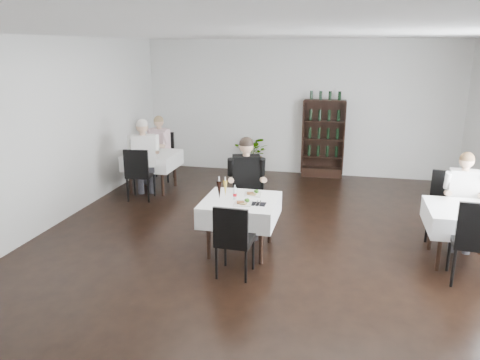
% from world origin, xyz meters
% --- Properties ---
extents(room_shell, '(9.00, 9.00, 9.00)m').
position_xyz_m(room_shell, '(0.00, 0.00, 1.50)').
color(room_shell, black).
rests_on(room_shell, ground).
extents(wine_shelf, '(0.90, 0.28, 1.75)m').
position_xyz_m(wine_shelf, '(0.60, 4.31, 0.85)').
color(wine_shelf, black).
rests_on(wine_shelf, ground).
extents(main_table, '(1.03, 1.03, 0.77)m').
position_xyz_m(main_table, '(-0.30, 0.00, 0.62)').
color(main_table, black).
rests_on(main_table, ground).
extents(left_table, '(0.98, 0.98, 0.77)m').
position_xyz_m(left_table, '(-2.70, 2.50, 0.62)').
color(left_table, black).
rests_on(left_table, ground).
extents(right_table, '(0.98, 0.98, 0.77)m').
position_xyz_m(right_table, '(2.70, 0.30, 0.62)').
color(right_table, black).
rests_on(right_table, ground).
extents(potted_tree, '(0.92, 0.84, 0.90)m').
position_xyz_m(potted_tree, '(-0.95, 4.20, 0.45)').
color(potted_tree, '#2F5F20').
rests_on(potted_tree, ground).
extents(main_chair_far, '(0.54, 0.55, 1.09)m').
position_xyz_m(main_chair_far, '(-0.40, 0.86, 0.62)').
color(main_chair_far, black).
rests_on(main_chair_far, ground).
extents(main_chair_near, '(0.46, 0.46, 0.96)m').
position_xyz_m(main_chair_near, '(-0.21, -0.81, 0.55)').
color(main_chair_near, black).
rests_on(main_chair_near, ground).
extents(left_chair_far, '(0.50, 0.50, 1.03)m').
position_xyz_m(left_chair_far, '(-2.83, 3.33, 0.59)').
color(left_chair_far, black).
rests_on(left_chair_far, ground).
extents(left_chair_near, '(0.51, 0.52, 1.01)m').
position_xyz_m(left_chair_near, '(-2.68, 1.80, 0.58)').
color(left_chair_near, black).
rests_on(left_chair_near, ground).
extents(right_chair_far, '(0.56, 0.57, 1.03)m').
position_xyz_m(right_chair_far, '(2.61, 1.14, 0.59)').
color(right_chair_far, black).
rests_on(right_chair_far, ground).
extents(right_chair_near, '(0.53, 0.54, 1.10)m').
position_xyz_m(right_chair_near, '(2.68, -0.35, 0.63)').
color(right_chair_near, black).
rests_on(right_chair_near, ground).
extents(diner_main, '(0.63, 0.67, 1.52)m').
position_xyz_m(diner_main, '(-0.36, 0.67, 0.88)').
color(diner_main, '#3B3B42').
rests_on(diner_main, ground).
extents(diner_left_far, '(0.64, 0.67, 1.44)m').
position_xyz_m(diner_left_far, '(-2.81, 3.04, 0.83)').
color(diner_left_far, '#3B3B42').
rests_on(diner_left_far, ground).
extents(diner_left_near, '(0.69, 0.72, 1.55)m').
position_xyz_m(diner_left_near, '(-2.62, 1.95, 0.90)').
color(diner_left_near, '#3B3B42').
rests_on(diner_left_near, ground).
extents(diner_right_far, '(0.55, 0.56, 1.40)m').
position_xyz_m(diner_right_far, '(2.78, 0.89, 0.81)').
color(diner_right_far, '#3B3B42').
rests_on(diner_right_far, ground).
extents(plate_far, '(0.26, 0.26, 0.07)m').
position_xyz_m(plate_far, '(-0.17, 0.25, 0.79)').
color(plate_far, white).
rests_on(plate_far, main_table).
extents(plate_near, '(0.26, 0.26, 0.08)m').
position_xyz_m(plate_near, '(-0.22, -0.18, 0.79)').
color(plate_near, white).
rests_on(plate_near, main_table).
extents(pilsner_dark, '(0.08, 0.08, 0.33)m').
position_xyz_m(pilsner_dark, '(-0.60, -0.04, 0.90)').
color(pilsner_dark, black).
rests_on(pilsner_dark, main_table).
extents(pilsner_lager, '(0.07, 0.07, 0.29)m').
position_xyz_m(pilsner_lager, '(-0.55, 0.10, 0.89)').
color(pilsner_lager, gold).
rests_on(pilsner_lager, main_table).
extents(coke_bottle, '(0.05, 0.05, 0.21)m').
position_xyz_m(coke_bottle, '(-0.37, -0.02, 0.86)').
color(coke_bottle, silver).
rests_on(coke_bottle, main_table).
extents(napkin_cutlery, '(0.20, 0.23, 0.02)m').
position_xyz_m(napkin_cutlery, '(-0.02, -0.15, 0.78)').
color(napkin_cutlery, black).
rests_on(napkin_cutlery, main_table).
extents(pepper_mill, '(0.04, 0.04, 0.10)m').
position_xyz_m(pepper_mill, '(2.73, 0.27, 0.82)').
color(pepper_mill, black).
rests_on(pepper_mill, right_table).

